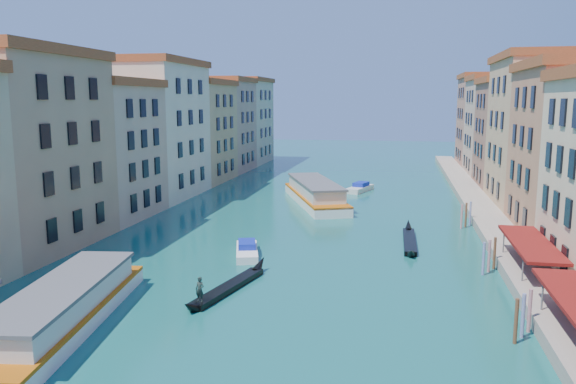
{
  "coord_description": "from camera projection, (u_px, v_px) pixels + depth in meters",
  "views": [
    {
      "loc": [
        11.16,
        -9.74,
        14.85
      ],
      "look_at": [
        -0.38,
        48.1,
        5.16
      ],
      "focal_mm": 35.0,
      "sensor_mm": 36.0,
      "label": 1
    }
  ],
  "objects": [
    {
      "name": "left_bank_palazzos",
      "position": [
        135.0,
        137.0,
        80.02
      ],
      "size": [
        12.8,
        128.4,
        21.0
      ],
      "color": "#CCBA8F",
      "rests_on": "ground"
    },
    {
      "name": "right_bank_palazzos",
      "position": [
        555.0,
        142.0,
        69.52
      ],
      "size": [
        12.8,
        128.4,
        21.0
      ],
      "color": "#A63A35",
      "rests_on": "ground"
    },
    {
      "name": "quay",
      "position": [
        483.0,
        212.0,
        72.56
      ],
      "size": [
        4.0,
        140.0,
        1.0
      ],
      "primitive_type": "cube",
      "color": "gray",
      "rests_on": "ground"
    },
    {
      "name": "mooring_poles_right",
      "position": [
        514.0,
        303.0,
        37.96
      ],
      "size": [
        1.44,
        54.24,
        3.2
      ],
      "color": "#56371D",
      "rests_on": "ground"
    },
    {
      "name": "vaporetto_near",
      "position": [
        64.0,
        308.0,
        36.97
      ],
      "size": [
        7.29,
        20.06,
        2.92
      ],
      "rotation": [
        0.0,
        0.0,
        0.15
      ],
      "color": "white",
      "rests_on": "ground"
    },
    {
      "name": "vaporetto_far",
      "position": [
        315.0,
        193.0,
        81.47
      ],
      "size": [
        12.75,
        22.66,
        3.32
      ],
      "rotation": [
        0.0,
        0.0,
        0.37
      ],
      "color": "white",
      "rests_on": "ground"
    },
    {
      "name": "gondola_fore",
      "position": [
        229.0,
        285.0,
        44.21
      ],
      "size": [
        3.83,
        12.62,
        2.54
      ],
      "rotation": [
        0.0,
        0.0,
        -0.23
      ],
      "color": "black",
      "rests_on": "ground"
    },
    {
      "name": "gondola_far",
      "position": [
        410.0,
        239.0,
        58.84
      ],
      "size": [
        1.35,
        13.39,
        1.9
      ],
      "rotation": [
        0.0,
        0.0,
        0.01
      ],
      "color": "black",
      "rests_on": "ground"
    },
    {
      "name": "motorboat_mid",
      "position": [
        247.0,
        250.0,
        54.2
      ],
      "size": [
        3.67,
        6.67,
        1.32
      ],
      "rotation": [
        0.0,
        0.0,
        0.28
      ],
      "color": "white",
      "rests_on": "ground"
    },
    {
      "name": "motorboat_far",
      "position": [
        360.0,
        188.0,
        92.3
      ],
      "size": [
        4.35,
        7.41,
        1.46
      ],
      "rotation": [
        0.0,
        0.0,
        -0.32
      ],
      "color": "silver",
      "rests_on": "ground"
    }
  ]
}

